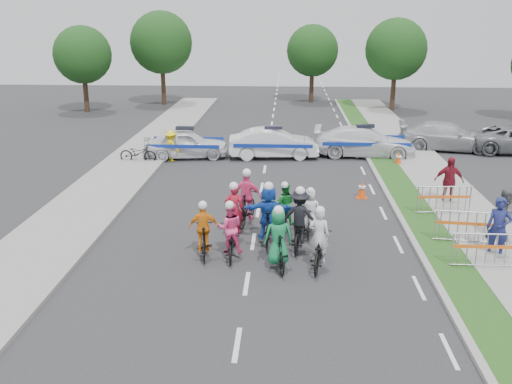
# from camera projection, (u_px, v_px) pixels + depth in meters

# --- Properties ---
(ground) EXTENTS (90.00, 90.00, 0.00)m
(ground) POSITION_uv_depth(u_px,v_px,m) (247.00, 284.00, 15.41)
(ground) COLOR #28282B
(ground) RESTS_ON ground
(curb_right) EXTENTS (0.20, 60.00, 0.12)m
(curb_right) POSITION_uv_depth(u_px,v_px,m) (402.00, 221.00, 19.90)
(curb_right) COLOR gray
(curb_right) RESTS_ON ground
(grass_strip) EXTENTS (1.20, 60.00, 0.11)m
(grass_strip) POSITION_uv_depth(u_px,v_px,m) (423.00, 222.00, 19.86)
(grass_strip) COLOR #1C4B18
(grass_strip) RESTS_ON ground
(sidewalk_right) EXTENTS (2.40, 60.00, 0.13)m
(sidewalk_right) POSITION_uv_depth(u_px,v_px,m) (475.00, 223.00, 19.76)
(sidewalk_right) COLOR gray
(sidewalk_right) RESTS_ON ground
(sidewalk_left) EXTENTS (3.00, 60.00, 0.13)m
(sidewalk_left) POSITION_uv_depth(u_px,v_px,m) (77.00, 215.00, 20.50)
(sidewalk_left) COLOR gray
(sidewalk_left) RESTS_ON ground
(rider_0) EXTENTS (0.92, 1.92, 1.89)m
(rider_0) POSITION_uv_depth(u_px,v_px,m) (319.00, 247.00, 16.24)
(rider_0) COLOR black
(rider_0) RESTS_ON ground
(rider_1) EXTENTS (0.89, 1.89, 1.92)m
(rider_1) POSITION_uv_depth(u_px,v_px,m) (278.00, 244.00, 16.15)
(rider_1) COLOR black
(rider_1) RESTS_ON ground
(rider_2) EXTENTS (0.79, 1.80, 1.80)m
(rider_2) POSITION_uv_depth(u_px,v_px,m) (230.00, 236.00, 16.92)
(rider_2) COLOR black
(rider_2) RESTS_ON ground
(rider_3) EXTENTS (0.93, 1.74, 1.78)m
(rider_3) POSITION_uv_depth(u_px,v_px,m) (204.00, 235.00, 16.96)
(rider_3) COLOR black
(rider_3) RESTS_ON ground
(rider_4) EXTENTS (1.20, 2.06, 2.02)m
(rider_4) POSITION_uv_depth(u_px,v_px,m) (299.00, 224.00, 17.58)
(rider_4) COLOR black
(rider_4) RESTS_ON ground
(rider_5) EXTENTS (1.64, 1.96, 2.05)m
(rider_5) POSITION_uv_depth(u_px,v_px,m) (268.00, 218.00, 17.93)
(rider_5) COLOR black
(rider_5) RESTS_ON ground
(rider_6) EXTENTS (0.81, 1.95, 1.94)m
(rider_6) POSITION_uv_depth(u_px,v_px,m) (234.00, 220.00, 18.36)
(rider_6) COLOR black
(rider_6) RESTS_ON ground
(rider_7) EXTENTS (0.74, 1.63, 1.67)m
(rider_7) POSITION_uv_depth(u_px,v_px,m) (310.00, 216.00, 18.62)
(rider_7) COLOR black
(rider_7) RESTS_ON ground
(rider_8) EXTENTS (0.74, 1.69, 1.69)m
(rider_8) POSITION_uv_depth(u_px,v_px,m) (284.00, 211.00, 19.21)
(rider_8) COLOR black
(rider_8) RESTS_ON ground
(rider_9) EXTENTS (1.08, 1.99, 2.02)m
(rider_9) POSITION_uv_depth(u_px,v_px,m) (247.00, 203.00, 19.58)
(rider_9) COLOR black
(rider_9) RESTS_ON ground
(police_car_0) EXTENTS (4.47, 2.35, 1.45)m
(police_car_0) POSITION_uv_depth(u_px,v_px,m) (186.00, 144.00, 28.84)
(police_car_0) COLOR white
(police_car_0) RESTS_ON ground
(police_car_1) EXTENTS (4.61, 1.95, 1.48)m
(police_car_1) POSITION_uv_depth(u_px,v_px,m) (273.00, 143.00, 28.86)
(police_car_1) COLOR white
(police_car_1) RESTS_ON ground
(police_car_2) EXTENTS (5.31, 2.52, 1.49)m
(police_car_2) POSITION_uv_depth(u_px,v_px,m) (364.00, 142.00, 29.20)
(police_car_2) COLOR white
(police_car_2) RESTS_ON ground
(civilian_sedan) EXTENTS (5.35, 2.84, 1.48)m
(civilian_sedan) POSITION_uv_depth(u_px,v_px,m) (447.00, 136.00, 30.54)
(civilian_sedan) COLOR #A4A5A9
(civilian_sedan) RESTS_ON ground
(spectator_0) EXTENTS (0.81, 0.68, 1.88)m
(spectator_0) POSITION_uv_depth(u_px,v_px,m) (498.00, 228.00, 16.81)
(spectator_0) COLOR navy
(spectator_0) RESTS_ON ground
(spectator_1) EXTENTS (1.09, 1.01, 1.79)m
(spectator_1) POSITION_uv_depth(u_px,v_px,m) (506.00, 216.00, 17.95)
(spectator_1) COLOR #5B5A5F
(spectator_1) RESTS_ON ground
(spectator_2) EXTENTS (1.12, 0.53, 1.87)m
(spectator_2) POSITION_uv_depth(u_px,v_px,m) (449.00, 181.00, 21.61)
(spectator_2) COLOR maroon
(spectator_2) RESTS_ON ground
(marshal_hiviz) EXTENTS (1.13, 1.05, 1.52)m
(marshal_hiviz) POSITION_uv_depth(u_px,v_px,m) (171.00, 146.00, 28.21)
(marshal_hiviz) COLOR yellow
(marshal_hiviz) RESTS_ON ground
(barrier_0) EXTENTS (2.00, 0.51, 1.12)m
(barrier_0) POSITION_uv_depth(u_px,v_px,m) (486.00, 252.00, 16.07)
(barrier_0) COLOR #A5A8AD
(barrier_0) RESTS_ON ground
(barrier_1) EXTENTS (2.04, 0.72, 1.12)m
(barrier_1) POSITION_uv_depth(u_px,v_px,m) (467.00, 228.00, 17.85)
(barrier_1) COLOR #A5A8AD
(barrier_1) RESTS_ON ground
(barrier_2) EXTENTS (2.04, 0.67, 1.12)m
(barrier_2) POSITION_uv_depth(u_px,v_px,m) (444.00, 201.00, 20.48)
(barrier_2) COLOR #A5A8AD
(barrier_2) RESTS_ON ground
(cone_0) EXTENTS (0.40, 0.40, 0.70)m
(cone_0) POSITION_uv_depth(u_px,v_px,m) (362.00, 190.00, 22.57)
(cone_0) COLOR #F24C0C
(cone_0) RESTS_ON ground
(cone_1) EXTENTS (0.40, 0.40, 0.70)m
(cone_1) POSITION_uv_depth(u_px,v_px,m) (398.00, 159.00, 27.43)
(cone_1) COLOR #F24C0C
(cone_1) RESTS_ON ground
(parked_bike) EXTENTS (1.86, 0.75, 0.96)m
(parked_bike) POSITION_uv_depth(u_px,v_px,m) (138.00, 153.00, 27.97)
(parked_bike) COLOR black
(parked_bike) RESTS_ON ground
(tree_0) EXTENTS (4.20, 4.20, 6.30)m
(tree_0) POSITION_uv_depth(u_px,v_px,m) (82.00, 55.00, 41.61)
(tree_0) COLOR #382619
(tree_0) RESTS_ON ground
(tree_1) EXTENTS (4.55, 4.55, 6.82)m
(tree_1) POSITION_uv_depth(u_px,v_px,m) (396.00, 49.00, 42.20)
(tree_1) COLOR #382619
(tree_1) RESTS_ON ground
(tree_3) EXTENTS (4.90, 4.90, 7.35)m
(tree_3) POSITION_uv_depth(u_px,v_px,m) (161.00, 43.00, 44.95)
(tree_3) COLOR #382619
(tree_3) RESTS_ON ground
(tree_4) EXTENTS (4.20, 4.20, 6.30)m
(tree_4) POSITION_uv_depth(u_px,v_px,m) (313.00, 51.00, 46.44)
(tree_4) COLOR #382619
(tree_4) RESTS_ON ground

